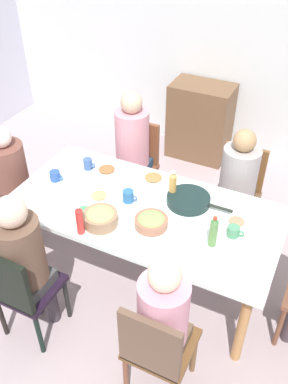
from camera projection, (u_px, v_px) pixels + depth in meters
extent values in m
plane|color=#A69296|center=(144.00, 275.00, 3.63)|extent=(7.13, 7.13, 0.00)
cube|color=silver|center=(240.00, 44.00, 4.50)|extent=(6.18, 0.12, 2.60)
cube|color=white|center=(144.00, 210.00, 3.18)|extent=(2.06, 1.00, 0.04)
cylinder|color=#A47B53|center=(22.00, 241.00, 3.45)|extent=(0.07, 0.07, 0.72)
cylinder|color=#B77E49|center=(242.00, 327.00, 2.80)|extent=(0.07, 0.07, 0.72)
cylinder|color=#B17A59|center=(76.00, 189.00, 4.02)|extent=(0.07, 0.07, 0.72)
cylinder|color=tan|center=(269.00, 250.00, 3.37)|extent=(0.07, 0.07, 0.72)
cube|color=black|center=(30.00, 287.00, 2.97)|extent=(0.40, 0.40, 0.04)
cylinder|color=black|center=(1.00, 315.00, 3.05)|extent=(0.04, 0.04, 0.43)
cylinder|color=black|center=(39.00, 333.00, 2.93)|extent=(0.04, 0.04, 0.43)
cylinder|color=black|center=(31.00, 283.00, 3.29)|extent=(0.04, 0.04, 0.43)
cylinder|color=black|center=(67.00, 298.00, 3.17)|extent=(0.04, 0.04, 0.43)
cube|color=black|center=(6.00, 283.00, 2.70)|extent=(0.38, 0.04, 0.45)
cylinder|color=#45373E|center=(34.00, 292.00, 3.20)|extent=(0.09, 0.09, 0.45)
cylinder|color=#3E353D|center=(51.00, 300.00, 3.15)|extent=(0.09, 0.09, 0.45)
cube|color=#3D3E3E|center=(28.00, 281.00, 2.93)|extent=(0.30, 0.30, 0.10)
cylinder|color=brown|center=(21.00, 251.00, 2.75)|extent=(0.31, 0.31, 0.50)
sphere|color=beige|center=(10.00, 212.00, 2.54)|extent=(0.21, 0.21, 0.21)
cube|color=brown|center=(235.00, 200.00, 3.75)|extent=(0.40, 0.40, 0.04)
cylinder|color=brown|center=(254.00, 213.00, 3.95)|extent=(0.04, 0.04, 0.43)
cylinder|color=brown|center=(220.00, 203.00, 4.07)|extent=(0.04, 0.04, 0.43)
cylinder|color=brown|center=(244.00, 236.00, 3.71)|extent=(0.04, 0.04, 0.43)
cylinder|color=brown|center=(208.00, 225.00, 3.83)|extent=(0.04, 0.04, 0.43)
cube|color=brown|center=(244.00, 168.00, 3.74)|extent=(0.38, 0.04, 0.45)
cylinder|color=brown|center=(237.00, 227.00, 3.78)|extent=(0.09, 0.09, 0.45)
cylinder|color=brown|center=(220.00, 222.00, 3.84)|extent=(0.09, 0.09, 0.45)
cube|color=#4F4D3F|center=(235.00, 195.00, 3.71)|extent=(0.30, 0.30, 0.10)
cylinder|color=#9F9796|center=(240.00, 171.00, 3.55)|extent=(0.32, 0.32, 0.42)
sphere|color=#AA7F56|center=(245.00, 141.00, 3.37)|extent=(0.19, 0.19, 0.19)
cube|color=brown|center=(133.00, 171.00, 4.11)|extent=(0.40, 0.40, 0.04)
cylinder|color=brown|center=(155.00, 185.00, 4.31)|extent=(0.04, 0.04, 0.43)
cylinder|color=brown|center=(126.00, 176.00, 4.43)|extent=(0.04, 0.04, 0.43)
cylinder|color=brown|center=(141.00, 204.00, 4.07)|extent=(0.04, 0.04, 0.43)
cylinder|color=brown|center=(110.00, 194.00, 4.19)|extent=(0.04, 0.04, 0.43)
cube|color=brown|center=(141.00, 142.00, 4.09)|extent=(0.38, 0.04, 0.45)
cylinder|color=#323342|center=(136.00, 196.00, 4.14)|extent=(0.09, 0.09, 0.45)
cylinder|color=navy|center=(122.00, 192.00, 4.20)|extent=(0.09, 0.09, 0.45)
cube|color=navy|center=(133.00, 166.00, 4.07)|extent=(0.30, 0.30, 0.10)
cylinder|color=#D38794|center=(132.00, 138.00, 3.88)|extent=(0.32, 0.32, 0.54)
sphere|color=tan|center=(131.00, 103.00, 3.66)|extent=(0.20, 0.20, 0.20)
cube|color=brown|center=(162.00, 344.00, 2.61)|extent=(0.40, 0.40, 0.04)
cylinder|color=brown|center=(126.00, 375.00, 2.69)|extent=(0.04, 0.04, 0.43)
cylinder|color=brown|center=(149.00, 333.00, 2.93)|extent=(0.04, 0.04, 0.43)
cylinder|color=brown|center=(194.00, 353.00, 2.81)|extent=(0.04, 0.04, 0.43)
cube|color=brown|center=(149.00, 346.00, 2.34)|extent=(0.38, 0.04, 0.45)
cylinder|color=brown|center=(156.00, 346.00, 2.84)|extent=(0.09, 0.09, 0.45)
cylinder|color=brown|center=(178.00, 355.00, 2.79)|extent=(0.09, 0.09, 0.45)
cube|color=brown|center=(162.00, 339.00, 2.58)|extent=(0.30, 0.30, 0.10)
cylinder|color=pink|center=(163.00, 311.00, 2.41)|extent=(0.30, 0.30, 0.45)
sphere|color=beige|center=(165.00, 275.00, 2.22)|extent=(0.19, 0.19, 0.19)
cube|color=brown|center=(14.00, 194.00, 3.82)|extent=(0.40, 0.40, 0.04)
cylinder|color=brown|center=(16.00, 198.00, 4.14)|extent=(0.04, 0.04, 0.43)
cylinder|color=brown|center=(44.00, 207.00, 4.02)|extent=(0.04, 0.04, 0.43)
cylinder|color=brown|center=(21.00, 229.00, 3.78)|extent=(0.04, 0.04, 0.43)
cylinder|color=#564446|center=(32.00, 210.00, 3.98)|extent=(0.09, 0.09, 0.45)
cylinder|color=#505047|center=(21.00, 220.00, 3.86)|extent=(0.09, 0.09, 0.45)
cube|color=brown|center=(12.00, 189.00, 3.79)|extent=(0.30, 0.30, 0.10)
cylinder|color=brown|center=(7.00, 166.00, 3.63)|extent=(0.33, 0.33, 0.40)
sphere|color=beige|center=(0.00, 137.00, 3.46)|extent=(0.19, 0.19, 0.19)
cylinder|color=brown|center=(280.00, 326.00, 2.97)|extent=(0.04, 0.04, 0.43)
cylinder|color=silver|center=(99.00, 197.00, 3.25)|extent=(0.22, 0.22, 0.01)
ellipsoid|color=tan|center=(99.00, 195.00, 3.24)|extent=(0.12, 0.12, 0.02)
cylinder|color=white|center=(236.00, 223.00, 3.01)|extent=(0.20, 0.20, 0.01)
ellipsoid|color=tan|center=(237.00, 221.00, 3.00)|extent=(0.11, 0.11, 0.02)
cylinder|color=white|center=(153.00, 179.00, 3.44)|extent=(0.26, 0.26, 0.01)
ellipsoid|color=#9C6F3C|center=(153.00, 177.00, 3.43)|extent=(0.14, 0.14, 0.02)
cylinder|color=silver|center=(107.00, 171.00, 3.53)|extent=(0.25, 0.25, 0.01)
ellipsoid|color=#A75D36|center=(107.00, 169.00, 3.52)|extent=(0.14, 0.14, 0.02)
cylinder|color=#996049|center=(151.00, 222.00, 2.98)|extent=(0.24, 0.24, 0.07)
ellipsoid|color=#86A158|center=(151.00, 219.00, 2.96)|extent=(0.19, 0.19, 0.04)
cylinder|color=#936E51|center=(101.00, 219.00, 2.99)|extent=(0.25, 0.25, 0.09)
ellipsoid|color=#92AA63|center=(100.00, 214.00, 2.96)|extent=(0.20, 0.20, 0.04)
cylinder|color=black|center=(188.00, 200.00, 3.19)|extent=(0.33, 0.33, 0.06)
cylinder|color=black|center=(221.00, 208.00, 3.09)|extent=(0.18, 0.02, 0.02)
cylinder|color=#4A8762|center=(233.00, 231.00, 2.90)|extent=(0.09, 0.09, 0.08)
torus|color=#3D955C|center=(241.00, 233.00, 2.88)|extent=(0.05, 0.01, 0.05)
cylinder|color=#296098|center=(128.00, 196.00, 3.20)|extent=(0.08, 0.08, 0.10)
torus|color=#396198|center=(135.00, 198.00, 3.18)|extent=(0.05, 0.01, 0.05)
cylinder|color=#2C4F9C|center=(55.00, 176.00, 3.42)|extent=(0.08, 0.08, 0.08)
torus|color=#2E609D|center=(60.00, 178.00, 3.40)|extent=(0.05, 0.01, 0.05)
cylinder|color=#3B5897|center=(88.00, 164.00, 3.55)|extent=(0.08, 0.08, 0.10)
torus|color=#305B97|center=(93.00, 165.00, 3.53)|extent=(0.05, 0.01, 0.05)
cylinder|color=#45935F|center=(84.00, 213.00, 3.04)|extent=(0.08, 0.08, 0.09)
torus|color=#40875F|center=(90.00, 215.00, 3.03)|extent=(0.05, 0.01, 0.05)
cylinder|color=#558242|center=(213.00, 234.00, 2.79)|extent=(0.06, 0.06, 0.20)
cone|color=#45793F|center=(215.00, 220.00, 2.72)|extent=(0.05, 0.05, 0.03)
cylinder|color=red|center=(215.00, 218.00, 2.71)|extent=(0.03, 0.03, 0.01)
cylinder|color=red|center=(80.00, 222.00, 2.89)|extent=(0.05, 0.05, 0.20)
cone|color=red|center=(78.00, 209.00, 2.81)|extent=(0.05, 0.05, 0.03)
cylinder|color=white|center=(78.00, 207.00, 2.80)|extent=(0.03, 0.03, 0.01)
cylinder|color=#C89547|center=(173.00, 187.00, 3.21)|extent=(0.06, 0.06, 0.20)
cone|color=tan|center=(173.00, 175.00, 3.14)|extent=(0.05, 0.05, 0.03)
cylinder|color=white|center=(173.00, 172.00, 3.12)|extent=(0.03, 0.03, 0.01)
cube|color=brown|center=(200.00, 121.00, 4.90)|extent=(0.70, 0.44, 0.90)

